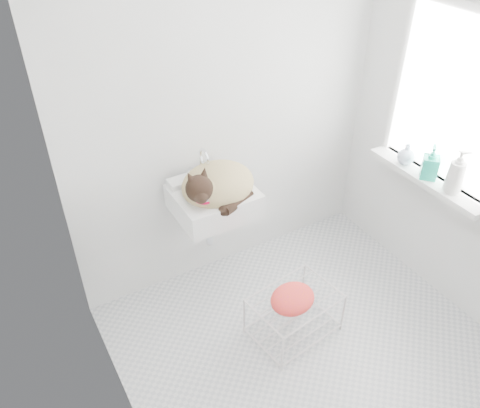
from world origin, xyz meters
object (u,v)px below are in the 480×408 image
sink (213,190)px  wire_rack (294,315)px  bottle_c (404,163)px  cat (216,186)px  bottle_b (427,177)px  bottle_a (451,192)px

sink → wire_rack: (0.25, -0.58, -0.70)m
sink → wire_rack: size_ratio=0.95×
wire_rack → bottle_c: (1.01, 0.23, 0.70)m
bottle_c → sink: bearing=164.3°
cat → wire_rack: 0.96m
cat → bottle_b: cat is taller
bottle_a → bottle_b: (0.00, 0.19, 0.00)m
wire_rack → bottle_b: 1.23m
sink → bottle_c: 1.30m
sink → bottle_c: sink is taller
sink → bottle_c: bearing=-15.7°
cat → bottle_c: bearing=-19.9°
bottle_a → bottle_c: 0.39m
sink → wire_rack: sink is taller
wire_rack → bottle_a: (1.01, -0.15, 0.70)m
cat → bottle_b: (1.24, -0.53, -0.04)m
cat → bottle_b: size_ratio=2.25×
sink → bottle_b: bearing=-23.7°
bottle_a → bottle_b: bearing=90.0°
sink → bottle_a: size_ratio=2.03×
bottle_b → wire_rack: bearing=-178.1°
wire_rack → bottle_a: size_ratio=2.15×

